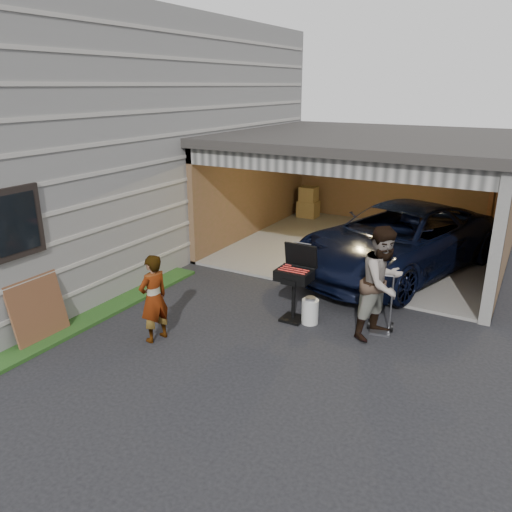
# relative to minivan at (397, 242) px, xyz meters

# --- Properties ---
(ground) EXTENTS (80.00, 80.00, 0.00)m
(ground) POSITION_rel_minivan_xyz_m (-1.86, -5.20, -0.74)
(ground) COLOR black
(ground) RESTS_ON ground
(house) EXTENTS (7.00, 11.00, 5.50)m
(house) POSITION_rel_minivan_xyz_m (-7.86, -1.20, 2.01)
(house) COLOR #474744
(house) RESTS_ON ground
(groundcover_strip) EXTENTS (0.50, 8.00, 0.06)m
(groundcover_strip) POSITION_rel_minivan_xyz_m (-4.11, -6.20, -0.71)
(groundcover_strip) COLOR #193814
(groundcover_strip) RESTS_ON ground
(garage) EXTENTS (6.80, 6.30, 2.90)m
(garage) POSITION_rel_minivan_xyz_m (-1.10, 1.59, 1.13)
(garage) COLOR #605E59
(garage) RESTS_ON ground
(minivan) EXTENTS (3.96, 5.81, 1.48)m
(minivan) POSITION_rel_minivan_xyz_m (0.00, 0.00, 0.00)
(minivan) COLOR black
(minivan) RESTS_ON ground
(woman) EXTENTS (0.45, 0.60, 1.47)m
(woman) POSITION_rel_minivan_xyz_m (-2.61, -4.97, -0.00)
(woman) COLOR silver
(woman) RESTS_ON ground
(man) EXTENTS (1.00, 1.12, 1.90)m
(man) POSITION_rel_minivan_xyz_m (0.54, -3.01, 0.21)
(man) COLOR #45221B
(man) RESTS_ON ground
(bbq_grill) EXTENTS (0.61, 0.54, 1.36)m
(bbq_grill) POSITION_rel_minivan_xyz_m (-0.96, -3.17, 0.07)
(bbq_grill) COLOR black
(bbq_grill) RESTS_ON ground
(propane_tank) EXTENTS (0.36, 0.36, 0.44)m
(propane_tank) POSITION_rel_minivan_xyz_m (-0.65, -3.16, -0.52)
(propane_tank) COLOR silver
(propane_tank) RESTS_ON ground
(plywood_panel) EXTENTS (0.27, 0.97, 1.06)m
(plywood_panel) POSITION_rel_minivan_xyz_m (-4.26, -5.90, -0.21)
(plywood_panel) COLOR #53321C
(plywood_panel) RESTS_ON ground
(hand_truck) EXTENTS (0.45, 0.38, 1.03)m
(hand_truck) POSITION_rel_minivan_xyz_m (0.52, -2.86, -0.54)
(hand_truck) COLOR slate
(hand_truck) RESTS_ON ground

